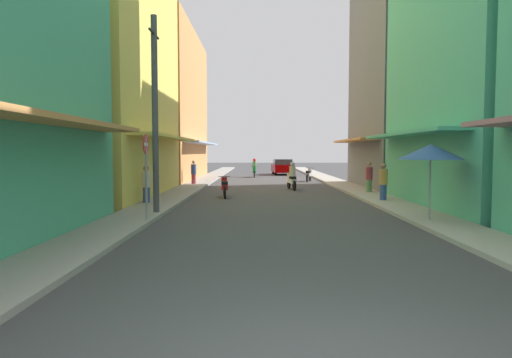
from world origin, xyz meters
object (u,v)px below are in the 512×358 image
(parked_car, at_px, (282,167))
(pedestrian_crossing, at_px, (146,186))
(vendor_umbrella, at_px, (431,152))
(street_sign_no_entry, at_px, (146,166))
(pedestrian_foreground, at_px, (369,178))
(utility_pole, at_px, (155,114))
(motorbike_red, at_px, (224,187))
(motorbike_green, at_px, (254,169))
(motorbike_white, at_px, (292,177))
(motorbike_silver, at_px, (309,174))
(pedestrian_midway, at_px, (194,173))
(pedestrian_far, at_px, (383,183))

(parked_car, xyz_separation_m, pedestrian_crossing, (-6.68, -23.88, 0.06))
(vendor_umbrella, bearing_deg, street_sign_no_entry, -179.75)
(pedestrian_foreground, xyz_separation_m, utility_pole, (-8.95, -7.46, 2.56))
(motorbike_red, distance_m, parked_car, 21.02)
(motorbike_green, height_order, parked_car, motorbike_green)
(street_sign_no_entry, bearing_deg, motorbike_red, 77.37)
(utility_pole, bearing_deg, parked_car, 78.06)
(parked_car, relative_size, pedestrian_crossing, 2.63)
(motorbike_green, xyz_separation_m, street_sign_no_entry, (-2.95, -24.14, 1.01))
(motorbike_white, xyz_separation_m, pedestrian_crossing, (-6.31, -7.27, 0.09))
(motorbike_green, distance_m, pedestrian_foreground, 16.14)
(motorbike_silver, xyz_separation_m, pedestrian_midway, (-7.72, -4.11, 0.29))
(pedestrian_crossing, bearing_deg, utility_pole, -69.55)
(pedestrian_crossing, bearing_deg, pedestrian_midway, 87.95)
(motorbike_red, xyz_separation_m, pedestrian_foreground, (7.14, 1.47, 0.30))
(motorbike_red, distance_m, street_sign_no_entry, 7.94)
(pedestrian_far, bearing_deg, vendor_umbrella, -91.71)
(pedestrian_far, xyz_separation_m, vendor_umbrella, (-0.16, -5.40, 1.30))
(pedestrian_crossing, bearing_deg, pedestrian_foreground, 25.05)
(pedestrian_midway, bearing_deg, motorbike_white, -26.65)
(street_sign_no_entry, bearing_deg, motorbike_white, 66.19)
(motorbike_red, bearing_deg, pedestrian_crossing, -131.67)
(motorbike_green, height_order, pedestrian_foreground, pedestrian_foreground)
(motorbike_silver, height_order, vendor_umbrella, vendor_umbrella)
(pedestrian_midway, relative_size, street_sign_no_entry, 0.60)
(motorbike_green, height_order, vendor_umbrella, vendor_umbrella)
(pedestrian_foreground, height_order, pedestrian_crossing, pedestrian_foreground)
(motorbike_green, bearing_deg, pedestrian_foreground, -68.54)
(motorbike_red, distance_m, vendor_umbrella, 10.24)
(parked_car, height_order, pedestrian_far, pedestrian_far)
(pedestrian_midway, bearing_deg, vendor_umbrella, -58.05)
(pedestrian_midway, bearing_deg, pedestrian_foreground, -30.09)
(motorbike_red, relative_size, utility_pole, 0.28)
(motorbike_silver, xyz_separation_m, street_sign_no_entry, (-6.94, -18.81, 1.21))
(parked_car, relative_size, utility_pole, 0.64)
(motorbike_green, bearing_deg, vendor_umbrella, -77.33)
(motorbike_red, height_order, pedestrian_far, pedestrian_far)
(parked_car, bearing_deg, motorbike_silver, -81.59)
(motorbike_silver, height_order, pedestrian_far, pedestrian_far)
(motorbike_white, height_order, pedestrian_far, pedestrian_far)
(pedestrian_crossing, xyz_separation_m, vendor_umbrella, (9.51, -4.41, 1.33))
(pedestrian_foreground, bearing_deg, motorbike_green, 111.46)
(motorbike_white, xyz_separation_m, pedestrian_foreground, (3.69, -2.60, 0.10))
(motorbike_silver, distance_m, street_sign_no_entry, 20.09)
(vendor_umbrella, bearing_deg, pedestrian_far, 88.29)
(motorbike_red, bearing_deg, vendor_umbrella, -48.86)
(motorbike_red, relative_size, street_sign_no_entry, 0.68)
(motorbike_red, relative_size, pedestrian_crossing, 1.13)
(motorbike_green, bearing_deg, motorbike_white, -79.88)
(vendor_umbrella, relative_size, street_sign_no_entry, 0.89)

